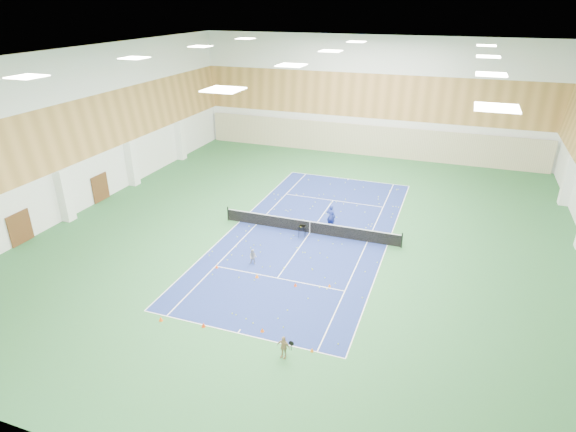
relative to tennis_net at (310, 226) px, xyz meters
The scene contains 22 objects.
ground 0.55m from the tennis_net, ahead, with size 40.00×40.00×0.00m, color #296032.
room_shell 5.45m from the tennis_net, ahead, with size 36.00×40.00×12.00m, color white, non-canonical shape.
wood_cladding 7.45m from the tennis_net, ahead, with size 36.00×40.00×8.00m, color #B58343, non-canonical shape.
ceiling_light_grid 11.37m from the tennis_net, ahead, with size 21.40×25.40×0.06m, color white, non-canonical shape.
court_surface 0.55m from the tennis_net, ahead, with size 10.97×23.77×0.01m, color navy.
tennis_balls_scatter 0.50m from the tennis_net, ahead, with size 10.57×22.77×0.07m, color #CDF429, non-canonical shape.
tennis_net is the anchor object (origin of this frame).
back_curtain 19.78m from the tennis_net, 90.00° to the left, with size 35.40×0.16×3.20m, color #C6B793.
door_left_a 19.63m from the tennis_net, 155.94° to the right, with size 0.08×1.80×2.20m, color #593319.
door_left_b 17.93m from the tennis_net, behind, with size 0.08×1.80×2.20m, color #593319.
coach 1.80m from the tennis_net, 48.55° to the left, with size 0.67×0.44×1.82m, color navy.
child_court 5.72m from the tennis_net, 110.70° to the right, with size 0.49×0.38×1.01m, color #94949C.
child_apron 13.02m from the tennis_net, 77.86° to the right, with size 0.68×0.28×1.16m, color tan.
ball_cart 0.81m from the tennis_net, 114.49° to the right, with size 0.50×0.50×0.86m, color black, non-canonical shape.
cone_svc_a 7.67m from the tennis_net, 121.09° to the right, with size 0.21×0.21×0.23m, color #FF480D.
cone_svc_b 6.86m from the tennis_net, 99.80° to the right, with size 0.22×0.22×0.25m, color orange.
cone_svc_c 6.99m from the tennis_net, 79.27° to the right, with size 0.20×0.20×0.22m, color #EC420C.
cone_svc_d 7.03m from the tennis_net, 63.11° to the right, with size 0.18×0.18×0.20m, color orange.
cone_base_a 13.00m from the tennis_net, 108.75° to the right, with size 0.22×0.22×0.24m, color #F3530C.
cone_base_b 12.15m from the tennis_net, 98.80° to the right, with size 0.21×0.21×0.24m, color red.
cone_base_c 11.42m from the tennis_net, 84.45° to the right, with size 0.21×0.21×0.23m, color #F65E0C.
cone_base_d 12.54m from the tennis_net, 71.99° to the right, with size 0.17×0.17×0.19m, color orange.
Camera 1 is at (8.93, -29.23, 15.21)m, focal length 30.00 mm.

